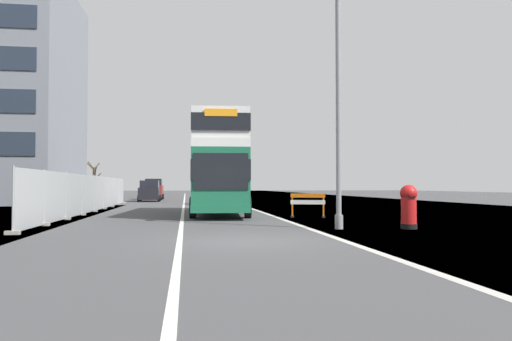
{
  "coord_description": "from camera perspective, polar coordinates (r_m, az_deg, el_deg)",
  "views": [
    {
      "loc": [
        -1.64,
        -13.58,
        1.53
      ],
      "look_at": [
        1.44,
        8.06,
        2.2
      ],
      "focal_mm": 34.62,
      "sensor_mm": 36.0,
      "label": 1
    }
  ],
  "objects": [
    {
      "name": "car_receding_mid",
      "position": [
        49.09,
        -12.19,
        -2.39
      ],
      "size": [
        2.08,
        4.07,
        2.02
      ],
      "color": "black",
      "rests_on": "ground"
    },
    {
      "name": "lamppost_foreground",
      "position": [
        17.81,
        9.5,
        6.58
      ],
      "size": [
        0.29,
        0.7,
        8.68
      ],
      "color": "gray",
      "rests_on": "ground"
    },
    {
      "name": "bare_tree_far_verge_far",
      "position": [
        67.56,
        -18.18,
        -0.99
      ],
      "size": [
        1.89,
        2.48,
        4.72
      ],
      "color": "#4C3D2D",
      "rests_on": "ground"
    },
    {
      "name": "bare_tree_far_verge_mid",
      "position": [
        63.68,
        -21.2,
        -0.85
      ],
      "size": [
        2.43,
        2.31,
        4.64
      ],
      "color": "#4C3D2D",
      "rests_on": "ground"
    },
    {
      "name": "car_receding_far",
      "position": [
        56.11,
        -11.72,
        -2.19
      ],
      "size": [
        2.09,
        4.27,
        2.29
      ],
      "color": "maroon",
      "rests_on": "ground"
    },
    {
      "name": "ground",
      "position": [
        13.95,
        1.19,
        -8.25
      ],
      "size": [
        140.0,
        280.0,
        0.1
      ],
      "color": "#424244"
    },
    {
      "name": "double_decker_bus",
      "position": [
        26.49,
        -4.15,
        0.69
      ],
      "size": [
        3.32,
        10.67,
        5.0
      ],
      "color": "#196042",
      "rests_on": "ground"
    },
    {
      "name": "construction_site_fence",
      "position": [
        30.39,
        -18.24,
        -2.59
      ],
      "size": [
        0.44,
        27.4,
        2.16
      ],
      "color": "#A8AAAD",
      "rests_on": "ground"
    },
    {
      "name": "bare_tree_far_verge_near",
      "position": [
        44.11,
        -25.65,
        0.07
      ],
      "size": [
        3.0,
        2.39,
        5.71
      ],
      "color": "#4C3D2D",
      "rests_on": "ground"
    },
    {
      "name": "car_oncoming_near",
      "position": [
        40.6,
        -4.96,
        -2.58
      ],
      "size": [
        2.08,
        4.07,
        2.0
      ],
      "color": "silver",
      "rests_on": "ground"
    },
    {
      "name": "red_pillar_postbox",
      "position": [
        18.29,
        17.23,
        -3.79
      ],
      "size": [
        0.6,
        0.6,
        1.56
      ],
      "color": "black",
      "rests_on": "ground"
    },
    {
      "name": "roadworks_barrier",
      "position": [
        23.87,
        6.01,
        -3.68
      ],
      "size": [
        1.69,
        0.84,
        1.15
      ],
      "color": "orange",
      "rests_on": "ground"
    }
  ]
}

